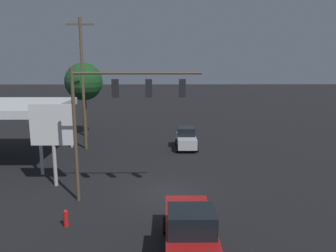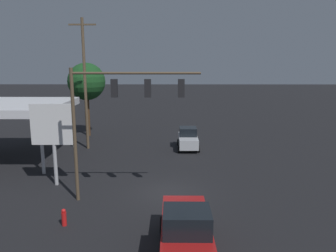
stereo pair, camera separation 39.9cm
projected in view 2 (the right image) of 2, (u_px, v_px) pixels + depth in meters
ground_plane at (168, 192)px, 20.42m from camera, size 200.00×200.00×0.00m
traffic_signal_assembly at (119, 104)px, 18.20m from camera, size 7.20×0.43×7.68m
utility_pole at (85, 82)px, 29.58m from camera, size 2.40×0.26×11.80m
price_sign at (53, 127)px, 20.92m from camera, size 2.80×0.27×5.38m
hatchback_crossing at (188, 139)px, 30.53m from camera, size 1.97×3.81×1.97m
pickup_parked at (186, 231)px, 13.51m from camera, size 2.28×5.21×2.40m
street_tree at (87, 82)px, 34.92m from camera, size 3.98×3.98×7.92m
fire_hydrant at (64, 217)px, 16.17m from camera, size 0.24×0.24×0.88m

